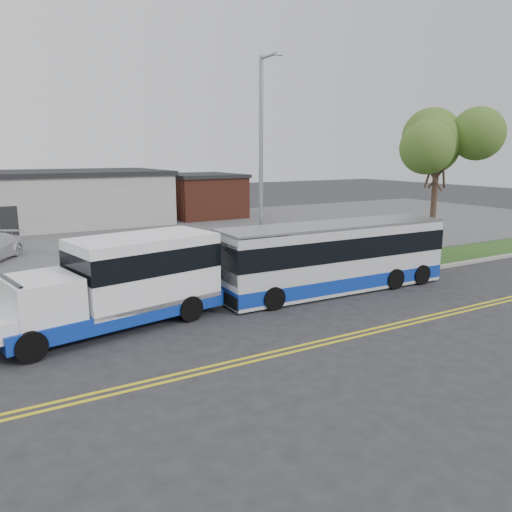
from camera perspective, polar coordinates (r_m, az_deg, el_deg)
ground at (r=18.36m, az=-3.10°, el=-6.58°), size 140.00×140.00×0.00m
lane_line_north at (r=15.23m, az=3.60°, el=-10.51°), size 70.00×0.12×0.01m
lane_line_south at (r=15.00m, az=4.24°, el=-10.87°), size 70.00×0.12×0.01m
curb at (r=19.28m, az=-4.59°, el=-5.46°), size 80.00×0.30×0.15m
verge at (r=20.86m, az=-6.73°, el=-4.24°), size 80.00×3.30×0.10m
parking_lot at (r=33.98m, az=-16.23°, el=1.59°), size 80.00×25.00×0.10m
brick_wing at (r=45.59m, az=-6.22°, el=6.90°), size 6.30×7.30×3.90m
tree_east at (r=28.67m, az=20.09°, el=11.93°), size 5.20×5.20×8.33m
streetlight_near at (r=21.27m, az=0.67°, el=10.31°), size 0.35×1.53×9.50m
shuttle_bus at (r=17.36m, az=-14.90°, el=-2.57°), size 8.07×3.89×2.98m
transit_bus at (r=21.27m, az=8.91°, el=-0.10°), size 10.38×2.67×2.87m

